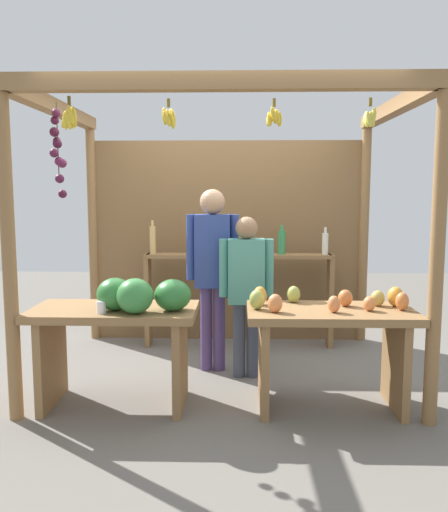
{
  "coord_description": "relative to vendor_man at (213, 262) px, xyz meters",
  "views": [
    {
      "loc": [
        0.13,
        -4.75,
        1.66
      ],
      "look_at": [
        0.0,
        -0.22,
        1.1
      ],
      "focal_mm": 37.11,
      "sensor_mm": 36.0,
      "label": 1
    }
  ],
  "objects": [
    {
      "name": "fruit_counter_right",
      "position": [
        0.94,
        -0.84,
        -0.43
      ],
      "size": [
        1.26,
        0.64,
        0.93
      ],
      "color": "olive",
      "rests_on": "ground"
    },
    {
      "name": "fruit_counter_left",
      "position": [
        -0.63,
        -0.89,
        -0.34
      ],
      "size": [
        1.28,
        0.68,
        1.04
      ],
      "color": "olive",
      "rests_on": "ground"
    },
    {
      "name": "vendor_woman",
      "position": [
        0.31,
        -0.17,
        -0.16
      ],
      "size": [
        0.48,
        0.2,
        1.44
      ],
      "rotation": [
        0.0,
        0.0,
        -0.06
      ],
      "color": "#3E465A",
      "rests_on": "ground"
    },
    {
      "name": "vendor_man",
      "position": [
        0.0,
        0.0,
        0.0
      ],
      "size": [
        0.48,
        0.23,
        1.68
      ],
      "rotation": [
        0.0,
        0.0,
        0.1
      ],
      "color": "#4E3A71",
      "rests_on": "ground"
    },
    {
      "name": "market_stall",
      "position": [
        0.1,
        0.46,
        0.43
      ],
      "size": [
        3.12,
        2.27,
        2.46
      ],
      "color": "olive",
      "rests_on": "ground"
    },
    {
      "name": "bottle_shelf_unit",
      "position": [
        0.24,
        0.78,
        -0.23
      ],
      "size": [
        2.0,
        0.22,
        1.36
      ],
      "color": "olive",
      "rests_on": "ground"
    },
    {
      "name": "ground_plane",
      "position": [
        0.11,
        -0.03,
        -1.01
      ],
      "size": [
        12.0,
        12.0,
        0.0
      ],
      "primitive_type": "plane",
      "color": "slate",
      "rests_on": "ground"
    }
  ]
}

